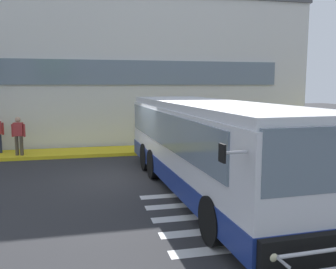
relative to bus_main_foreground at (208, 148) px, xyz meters
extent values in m
cube|color=#2B2B2D|center=(-1.83, 2.32, -1.34)|extent=(80.00, 90.00, 0.02)
cube|color=silver|center=(0.17, -3.68, -1.33)|extent=(4.40, 0.36, 0.01)
cube|color=silver|center=(0.17, -2.78, -1.33)|extent=(4.40, 0.36, 0.01)
cube|color=silver|center=(0.17, -1.88, -1.33)|extent=(4.40, 0.36, 0.01)
cube|color=silver|center=(0.17, -0.98, -1.33)|extent=(4.40, 0.36, 0.01)
cube|color=silver|center=(0.17, -0.08, -1.33)|extent=(4.40, 0.36, 0.01)
cube|color=silver|center=(-1.83, 14.32, 2.47)|extent=(21.01, 12.00, 7.61)
cube|color=#56565B|center=(-1.83, 14.32, 6.43)|extent=(21.21, 12.20, 0.30)
cube|color=slate|center=(-0.83, 8.28, 2.47)|extent=(15.01, 0.10, 1.20)
cube|color=yellow|center=(-1.83, 7.12, -1.26)|extent=(25.01, 2.00, 0.15)
cube|color=silver|center=(0.00, 0.03, 0.09)|extent=(2.90, 10.47, 2.15)
cube|color=navy|center=(0.00, 0.03, -0.71)|extent=(2.94, 10.51, 0.55)
cube|color=silver|center=(0.00, 0.03, 1.27)|extent=(2.80, 10.27, 0.20)
cube|color=slate|center=(0.17, -5.12, 0.69)|extent=(2.35, 0.20, 1.05)
cube|color=slate|center=(1.28, 0.37, 0.59)|extent=(0.35, 9.19, 0.95)
cube|color=slate|center=(-1.31, 0.28, 0.59)|extent=(0.35, 9.19, 0.95)
cube|color=black|center=(0.17, -5.12, 1.05)|extent=(2.15, 0.17, 0.28)
cube|color=black|center=(0.18, -5.25, -0.70)|extent=(2.46, 0.28, 0.52)
sphere|color=beige|center=(-0.84, -5.32, -0.68)|extent=(0.18, 0.18, 0.18)
cylinder|color=#B7B7BF|center=(-1.33, -4.97, 0.84)|extent=(0.40, 0.06, 0.05)
cube|color=black|center=(-1.53, -4.98, 0.84)|extent=(0.05, 0.20, 0.28)
cylinder|color=black|center=(1.29, -3.33, -0.83)|extent=(0.33, 1.01, 1.00)
cylinder|color=black|center=(-1.06, -3.41, -0.83)|extent=(0.33, 1.01, 1.00)
cylinder|color=black|center=(1.11, 2.06, -0.83)|extent=(0.33, 1.01, 1.00)
cylinder|color=black|center=(-1.24, 1.98, -0.83)|extent=(0.33, 1.01, 1.00)
cylinder|color=black|center=(1.06, 3.36, -0.83)|extent=(0.33, 1.01, 1.00)
cylinder|color=black|center=(-1.29, 3.28, -0.83)|extent=(0.33, 1.01, 1.00)
cylinder|color=#B7B7BF|center=(-0.79, -5.45, -0.68)|extent=(0.07, 0.50, 0.05)
cylinder|color=#1E2338|center=(-7.24, 7.41, -0.76)|extent=(0.15, 0.15, 0.85)
cylinder|color=#B23333|center=(-7.09, 7.42, -0.09)|extent=(0.09, 0.09, 0.55)
cylinder|color=#4C4233|center=(-6.20, 6.58, -0.76)|extent=(0.15, 0.15, 0.85)
cylinder|color=#4C4233|center=(-6.40, 6.62, -0.76)|extent=(0.15, 0.15, 0.85)
cube|color=#B23333|center=(-6.30, 6.60, -0.04)|extent=(0.41, 0.29, 0.58)
sphere|color=tan|center=(-6.30, 6.60, 0.38)|extent=(0.23, 0.23, 0.23)
cylinder|color=#B23333|center=(-6.05, 6.56, -0.09)|extent=(0.09, 0.09, 0.55)
cylinder|color=#B23333|center=(-6.55, 6.65, -0.09)|extent=(0.09, 0.09, 0.55)
cube|color=#26663F|center=(-6.27, 6.77, -0.06)|extent=(0.33, 0.23, 0.44)
cylinder|color=yellow|center=(1.28, 5.92, -0.88)|extent=(0.18, 0.18, 0.90)
camera|label=1|loc=(-3.50, -9.95, 1.84)|focal=38.77mm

